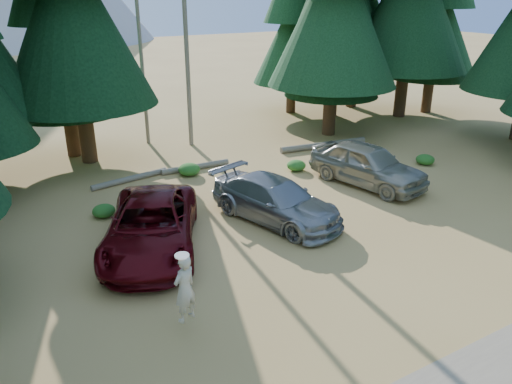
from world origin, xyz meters
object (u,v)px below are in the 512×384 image
(log_mid, at_px, (196,167))
(log_right, at_px, (324,145))
(red_pickup, at_px, (151,226))
(silver_minivan_right, at_px, (368,164))
(silver_minivan_center, at_px, (276,200))
(frisbee_player, at_px, (185,288))
(log_left, at_px, (130,179))

(log_mid, distance_m, log_right, 7.58)
(red_pickup, relative_size, silver_minivan_right, 1.13)
(log_mid, bearing_deg, log_right, 0.19)
(red_pickup, relative_size, silver_minivan_center, 1.12)
(silver_minivan_right, distance_m, frisbee_player, 12.37)
(red_pickup, distance_m, silver_minivan_right, 10.38)
(silver_minivan_center, relative_size, silver_minivan_right, 1.01)
(silver_minivan_right, height_order, log_right, silver_minivan_right)
(frisbee_player, xyz_separation_m, log_mid, (5.13, 11.21, -1.11))
(frisbee_player, height_order, log_mid, frisbee_player)
(silver_minivan_right, bearing_deg, silver_minivan_center, 179.56)
(log_right, bearing_deg, silver_minivan_right, -100.36)
(red_pickup, distance_m, silver_minivan_center, 4.81)
(frisbee_player, bearing_deg, log_left, -120.90)
(silver_minivan_center, height_order, log_mid, silver_minivan_center)
(red_pickup, bearing_deg, frisbee_player, -73.50)
(log_mid, bearing_deg, silver_minivan_right, -41.62)
(log_left, relative_size, log_right, 0.71)
(log_left, bearing_deg, red_pickup, -110.60)
(silver_minivan_center, bearing_deg, frisbee_player, -157.01)
(red_pickup, relative_size, log_left, 1.67)
(log_left, distance_m, log_mid, 3.23)
(frisbee_player, distance_m, log_mid, 12.38)
(frisbee_player, bearing_deg, log_mid, -135.87)
(silver_minivan_right, distance_m, log_right, 5.67)
(frisbee_player, xyz_separation_m, log_right, (12.70, 10.98, -1.09))
(log_left, xyz_separation_m, log_right, (10.80, -0.23, 0.03))
(silver_minivan_center, xyz_separation_m, log_mid, (-0.36, 6.73, -0.66))
(log_left, bearing_deg, silver_minivan_center, -72.06)
(frisbee_player, bearing_deg, silver_minivan_center, -162.05)
(red_pickup, height_order, silver_minivan_center, red_pickup)
(red_pickup, relative_size, log_mid, 1.81)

